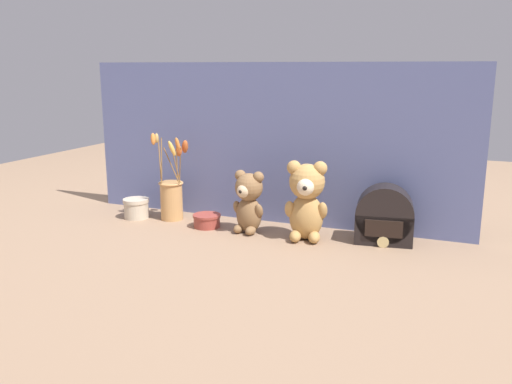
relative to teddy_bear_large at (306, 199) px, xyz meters
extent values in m
plane|color=#8E7056|center=(-0.20, 0.01, -0.15)|extent=(4.00, 4.00, 0.00)
cube|color=slate|center=(-0.20, 0.18, 0.16)|extent=(1.53, 0.02, 0.61)
ellipsoid|color=tan|center=(0.00, 0.00, -0.06)|extent=(0.14, 0.12, 0.16)
sphere|color=tan|center=(0.00, 0.00, 0.06)|extent=(0.12, 0.12, 0.12)
sphere|color=beige|center=(0.01, -0.04, 0.05)|extent=(0.06, 0.06, 0.06)
sphere|color=black|center=(0.01, -0.07, 0.05)|extent=(0.02, 0.02, 0.02)
sphere|color=tan|center=(0.04, 0.01, 0.11)|extent=(0.05, 0.05, 0.05)
sphere|color=tan|center=(-0.04, -0.01, 0.11)|extent=(0.05, 0.05, 0.05)
ellipsoid|color=tan|center=(0.06, 0.01, -0.04)|extent=(0.05, 0.06, 0.07)
ellipsoid|color=tan|center=(-0.05, -0.02, -0.04)|extent=(0.05, 0.06, 0.07)
ellipsoid|color=tan|center=(0.04, -0.02, -0.13)|extent=(0.05, 0.07, 0.04)
ellipsoid|color=tan|center=(-0.03, -0.04, -0.13)|extent=(0.05, 0.07, 0.04)
ellipsoid|color=olive|center=(-0.22, 0.01, -0.08)|extent=(0.11, 0.09, 0.13)
sphere|color=olive|center=(-0.22, 0.01, 0.02)|extent=(0.10, 0.10, 0.10)
sphere|color=#D1B289|center=(-0.22, -0.03, 0.02)|extent=(0.05, 0.05, 0.05)
sphere|color=black|center=(-0.23, -0.05, 0.02)|extent=(0.01, 0.01, 0.01)
sphere|color=olive|center=(-0.18, 0.00, 0.06)|extent=(0.04, 0.04, 0.04)
sphere|color=olive|center=(-0.25, 0.01, 0.06)|extent=(0.04, 0.04, 0.04)
ellipsoid|color=olive|center=(-0.17, -0.01, -0.06)|extent=(0.03, 0.05, 0.06)
ellipsoid|color=olive|center=(-0.26, 0.01, -0.06)|extent=(0.03, 0.05, 0.06)
ellipsoid|color=olive|center=(-0.19, -0.02, -0.13)|extent=(0.04, 0.06, 0.03)
ellipsoid|color=olive|center=(-0.25, -0.02, -0.13)|extent=(0.04, 0.06, 0.03)
cylinder|color=tan|center=(-0.57, 0.05, -0.07)|extent=(0.09, 0.09, 0.15)
torus|color=tan|center=(-0.57, 0.05, 0.00)|extent=(0.10, 0.10, 0.01)
cylinder|color=olive|center=(-0.54, 0.08, 0.07)|extent=(0.03, 0.04, 0.14)
ellipsoid|color=#C65B28|center=(-0.52, 0.09, 0.14)|extent=(0.04, 0.05, 0.06)
cylinder|color=olive|center=(-0.60, 0.03, 0.09)|extent=(0.03, 0.04, 0.17)
ellipsoid|color=orange|center=(-0.62, 0.01, 0.18)|extent=(0.03, 0.03, 0.05)
cylinder|color=olive|center=(-0.54, 0.02, 0.08)|extent=(0.05, 0.04, 0.14)
ellipsoid|color=gold|center=(-0.52, 0.00, 0.15)|extent=(0.04, 0.04, 0.06)
cylinder|color=olive|center=(-0.54, 0.06, 0.07)|extent=(0.01, 0.02, 0.12)
ellipsoid|color=#C65B28|center=(-0.54, 0.07, 0.13)|extent=(0.04, 0.04, 0.05)
cylinder|color=olive|center=(-0.60, 0.04, 0.09)|extent=(0.02, 0.03, 0.17)
ellipsoid|color=tan|center=(-0.61, 0.03, 0.18)|extent=(0.02, 0.03, 0.04)
cylinder|color=olive|center=(-0.54, 0.04, 0.08)|extent=(0.02, 0.04, 0.16)
ellipsoid|color=orange|center=(-0.52, 0.03, 0.16)|extent=(0.03, 0.03, 0.06)
cube|color=black|center=(0.26, 0.07, -0.09)|extent=(0.21, 0.13, 0.10)
cylinder|color=black|center=(0.26, 0.07, -0.04)|extent=(0.21, 0.13, 0.19)
cube|color=black|center=(0.27, 0.02, -0.08)|extent=(0.12, 0.02, 0.06)
cylinder|color=#D6BC7A|center=(0.27, 0.01, -0.13)|extent=(0.04, 0.01, 0.04)
cylinder|color=#993D33|center=(-0.39, 0.01, -0.13)|extent=(0.10, 0.10, 0.04)
cylinder|color=#993D33|center=(-0.39, 0.01, -0.10)|extent=(0.10, 0.10, 0.01)
cylinder|color=beige|center=(-0.71, 0.02, -0.11)|extent=(0.10, 0.10, 0.06)
cylinder|color=beige|center=(-0.71, 0.02, -0.07)|extent=(0.10, 0.10, 0.01)
camera|label=1|loc=(0.52, -1.74, 0.45)|focal=38.00mm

